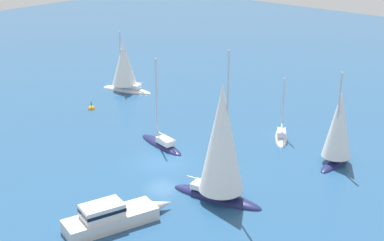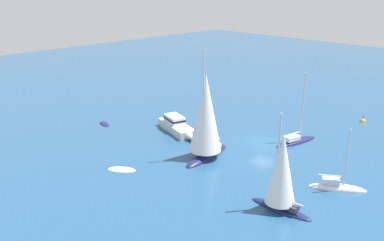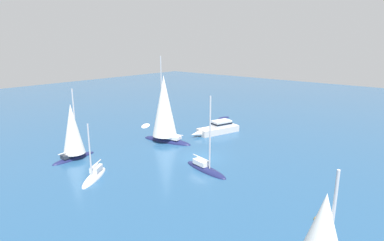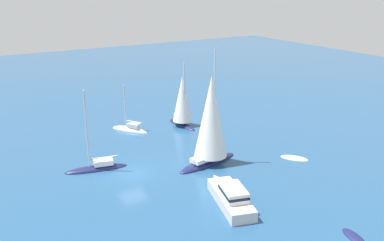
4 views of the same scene
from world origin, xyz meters
name	(u,v)px [view 4 (image 4 of 4)]	position (x,y,z in m)	size (l,w,h in m)	color
ground_plane	(132,173)	(0.00, 0.00, 0.00)	(160.00, 160.00, 0.00)	navy
ketch	(130,130)	(11.57, -4.72, 0.13)	(4.88, 3.74, 6.34)	white
sailboat_1	(97,168)	(2.67, 2.60, 0.19)	(2.60, 6.30, 8.58)	#191E4C
rib	(354,237)	(-18.35, -9.58, 0.00)	(2.63, 1.56, 0.37)	#191E4C
yacht	(211,123)	(-1.75, -7.92, 4.30)	(3.95, 7.67, 12.13)	#191E4C
launch	(230,196)	(-9.65, -4.73, 0.74)	(8.22, 3.90, 1.87)	silver
yacht_1	(182,102)	(9.92, -11.34, 3.15)	(5.60, 2.67, 8.60)	#191E4C
dinghy	(294,158)	(-5.43, -16.15, 0.00)	(3.08, 2.70, 0.40)	silver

